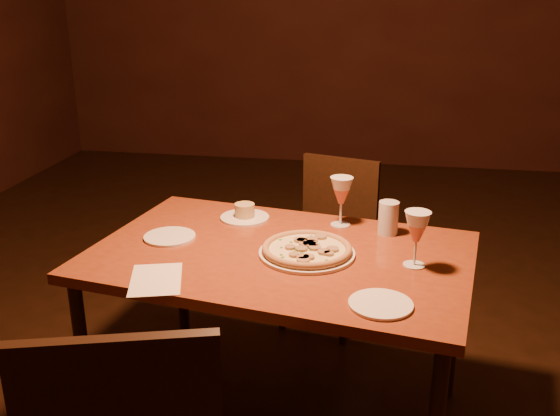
# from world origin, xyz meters

# --- Properties ---
(floor) EXTENTS (7.00, 7.00, 0.00)m
(floor) POSITION_xyz_m (0.00, 0.00, 0.00)
(floor) COLOR black
(floor) RESTS_ON ground
(dining_table) EXTENTS (1.43, 1.04, 0.70)m
(dining_table) POSITION_xyz_m (-0.27, -0.29, 0.64)
(dining_table) COLOR brown
(dining_table) RESTS_ON floor
(chair_far) EXTENTS (0.48, 0.48, 0.80)m
(chair_far) POSITION_xyz_m (-0.17, 0.54, 0.45)
(chair_far) COLOR black
(chair_far) RESTS_ON floor
(pizza_plate) EXTENTS (0.33, 0.33, 0.04)m
(pizza_plate) POSITION_xyz_m (-0.18, -0.31, 0.72)
(pizza_plate) COLOR white
(pizza_plate) RESTS_ON dining_table
(ramekin_saucer) EXTENTS (0.20, 0.20, 0.06)m
(ramekin_saucer) POSITION_xyz_m (-0.47, 0.01, 0.72)
(ramekin_saucer) COLOR white
(ramekin_saucer) RESTS_ON dining_table
(wine_glass_far) EXTENTS (0.09, 0.09, 0.20)m
(wine_glass_far) POSITION_xyz_m (-0.08, 0.00, 0.80)
(wine_glass_far) COLOR #CA6954
(wine_glass_far) RESTS_ON dining_table
(wine_glass_right) EXTENTS (0.09, 0.09, 0.19)m
(wine_glass_right) POSITION_xyz_m (0.19, -0.33, 0.80)
(wine_glass_right) COLOR #CA6954
(wine_glass_right) RESTS_ON dining_table
(water_tumbler) EXTENTS (0.08, 0.08, 0.13)m
(water_tumbler) POSITION_xyz_m (0.10, -0.06, 0.77)
(water_tumbler) COLOR silver
(water_tumbler) RESTS_ON dining_table
(side_plate_left) EXTENTS (0.19, 0.19, 0.01)m
(side_plate_left) POSITION_xyz_m (-0.70, -0.24, 0.71)
(side_plate_left) COLOR white
(side_plate_left) RESTS_ON dining_table
(side_plate_near) EXTENTS (0.19, 0.19, 0.01)m
(side_plate_near) POSITION_xyz_m (0.09, -0.63, 0.71)
(side_plate_near) COLOR white
(side_plate_near) RESTS_ON dining_table
(menu_card) EXTENTS (0.22, 0.27, 0.00)m
(menu_card) POSITION_xyz_m (-0.62, -0.58, 0.70)
(menu_card) COLOR silver
(menu_card) RESTS_ON dining_table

